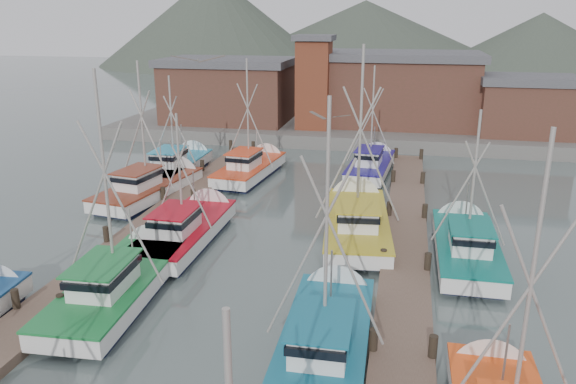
% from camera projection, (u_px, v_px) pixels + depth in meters
% --- Properties ---
extents(ground, '(260.00, 260.00, 0.00)m').
position_uv_depth(ground, '(226.00, 313.00, 22.61)').
color(ground, '#475654').
rests_on(ground, ground).
extents(dock_left, '(2.30, 46.00, 1.50)m').
position_uv_depth(dock_left, '(116.00, 254.00, 27.71)').
color(dock_left, brown).
rests_on(dock_left, ground).
extents(dock_right, '(2.30, 46.00, 1.50)m').
position_uv_depth(dock_right, '(404.00, 280.00, 24.93)').
color(dock_right, brown).
rests_on(dock_right, ground).
extents(quay, '(44.00, 16.00, 1.20)m').
position_uv_depth(quay, '(339.00, 127.00, 56.94)').
color(quay, slate).
rests_on(quay, ground).
extents(shed_left, '(12.72, 8.48, 6.20)m').
position_uv_depth(shed_left, '(228.00, 90.00, 56.12)').
color(shed_left, brown).
rests_on(shed_left, quay).
extents(shed_center, '(14.84, 9.54, 6.90)m').
position_uv_depth(shed_center, '(402.00, 88.00, 54.51)').
color(shed_center, brown).
rests_on(shed_center, quay).
extents(shed_right, '(8.48, 6.36, 5.20)m').
position_uv_depth(shed_right, '(526.00, 105.00, 49.79)').
color(shed_right, brown).
rests_on(shed_right, quay).
extents(lookout_tower, '(3.60, 3.60, 8.50)m').
position_uv_depth(lookout_tower, '(314.00, 82.00, 52.11)').
color(lookout_tower, brown).
rests_on(lookout_tower, quay).
extents(distant_hills, '(175.00, 140.00, 42.00)m').
position_uv_depth(distant_hills, '(330.00, 63.00, 139.46)').
color(distant_hills, '#444E41').
rests_on(distant_hills, ground).
extents(boat_4, '(4.19, 9.80, 10.48)m').
position_uv_depth(boat_4, '(124.00, 280.00, 23.91)').
color(boat_4, '#0F1634').
rests_on(boat_4, ground).
extents(boat_5, '(4.00, 9.37, 10.02)m').
position_uv_depth(boat_5, '(327.00, 336.00, 19.75)').
color(boat_5, '#0F1634').
rests_on(boat_5, ground).
extents(boat_8, '(3.20, 9.28, 7.72)m').
position_uv_depth(boat_8, '(189.00, 228.00, 29.73)').
color(boat_8, '#0F1634').
rests_on(boat_8, ground).
extents(boat_9, '(4.46, 10.76, 11.12)m').
position_uv_depth(boat_9, '(356.00, 220.00, 30.89)').
color(boat_9, '#0F1634').
rests_on(boat_9, ground).
extents(boat_10, '(4.37, 9.88, 9.69)m').
position_uv_depth(boat_10, '(154.00, 186.00, 36.96)').
color(boat_10, '#0F1634').
rests_on(boat_10, ground).
extents(boat_11, '(3.43, 9.13, 8.25)m').
position_uv_depth(boat_11, '(465.00, 244.00, 27.67)').
color(boat_11, '#0F1634').
rests_on(boat_11, ground).
extents(boat_12, '(3.74, 9.18, 9.37)m').
position_uv_depth(boat_12, '(252.00, 167.00, 41.57)').
color(boat_12, '#0F1634').
rests_on(boat_12, ground).
extents(boat_13, '(3.53, 8.89, 8.81)m').
position_uv_depth(boat_13, '(371.00, 165.00, 42.25)').
color(boat_13, '#0F1634').
rests_on(boat_13, ground).
extents(boat_14, '(3.46, 9.28, 8.20)m').
position_uv_depth(boat_14, '(178.00, 165.00, 42.19)').
color(boat_14, '#0F1634').
rests_on(boat_14, ground).
extents(gull_near, '(1.49, 0.66, 0.24)m').
position_uv_depth(gull_near, '(198.00, 60.00, 15.48)').
color(gull_near, slate).
rests_on(gull_near, ground).
extents(gull_far, '(1.46, 0.64, 0.24)m').
position_uv_depth(gull_far, '(330.00, 116.00, 18.80)').
color(gull_far, slate).
rests_on(gull_far, ground).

